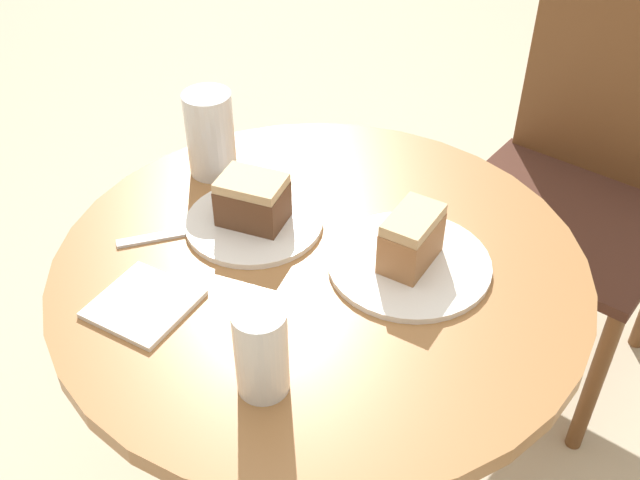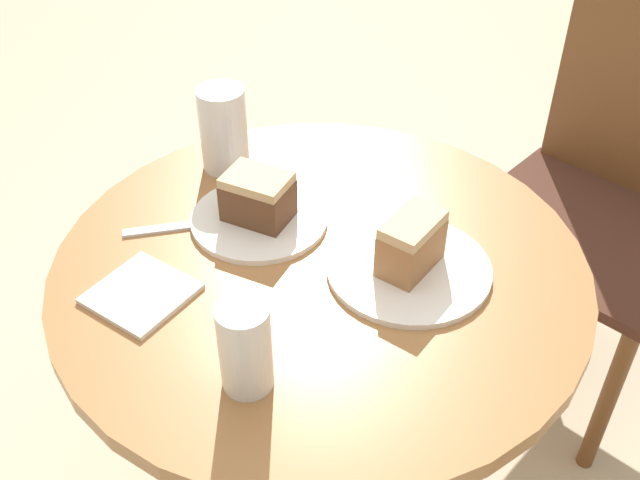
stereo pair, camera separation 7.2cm
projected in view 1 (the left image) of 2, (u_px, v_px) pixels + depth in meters
The scene contains 10 objects.
table at pixel (320, 342), 1.26m from camera, with size 0.82×0.82×0.71m.
chair at pixel (582, 178), 1.69m from camera, with size 0.52×0.49×0.97m.
plate_near at pixel (254, 222), 1.21m from camera, with size 0.22×0.22×0.01m.
plate_far at pixel (409, 263), 1.13m from camera, with size 0.25×0.25×0.01m.
cake_slice_near at pixel (253, 200), 1.18m from camera, with size 0.12×0.11×0.08m.
cake_slice_far at pixel (412, 239), 1.10m from camera, with size 0.08×0.11×0.09m.
glass_lemonade at pixel (262, 354), 0.92m from camera, with size 0.07×0.07×0.13m.
glass_water at pixel (211, 137), 1.29m from camera, with size 0.08×0.08×0.15m.
napkin_stack at pixel (144, 304), 1.06m from camera, with size 0.16×0.16×0.01m.
fork at pixel (169, 235), 1.19m from camera, with size 0.09×0.15×0.00m.
Camera 1 is at (0.61, -0.61, 1.46)m, focal length 42.00 mm.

